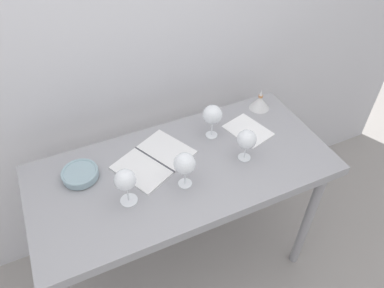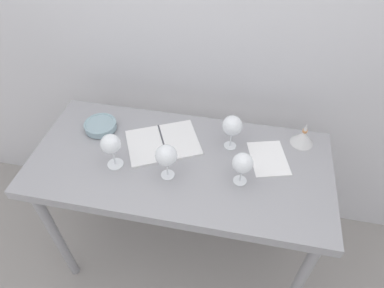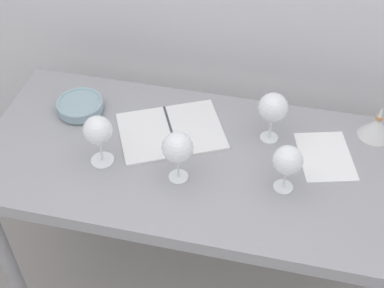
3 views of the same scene
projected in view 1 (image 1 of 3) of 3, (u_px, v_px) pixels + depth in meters
ground_plane at (185, 263)px, 2.30m from camera, size 6.00×6.00×0.00m
back_wall at (140, 40)px, 1.73m from camera, size 3.80×0.04×2.60m
steel_counter at (184, 182)px, 1.75m from camera, size 1.40×0.65×0.90m
wine_glass_near_center at (185, 164)px, 1.52m from camera, size 0.10×0.10×0.18m
wine_glass_far_right at (212, 115)px, 1.75m from camera, size 0.10×0.10×0.18m
wine_glass_near_left at (125, 181)px, 1.45m from camera, size 0.09×0.09×0.18m
wine_glass_near_right at (247, 140)px, 1.64m from camera, size 0.09×0.09×0.16m
open_notebook at (154, 160)px, 1.70m from camera, size 0.42×0.37×0.01m
tasting_sheet_upper at (248, 130)px, 1.86m from camera, size 0.22×0.26×0.00m
tasting_bowl at (80, 174)px, 1.61m from camera, size 0.16×0.16×0.04m
decanter_funnel at (260, 102)px, 1.98m from camera, size 0.11×0.11×0.12m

